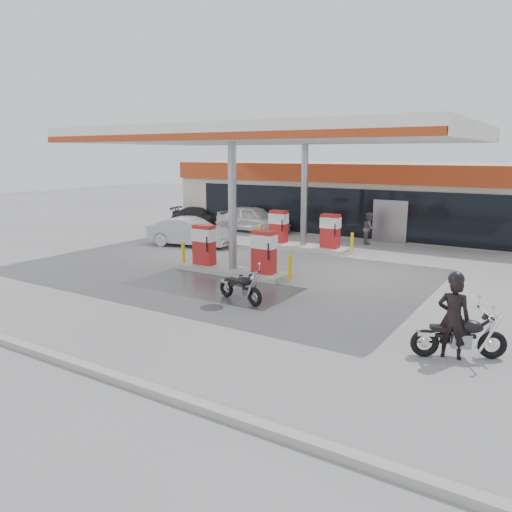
{
  "coord_description": "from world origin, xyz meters",
  "views": [
    {
      "loc": [
        10.82,
        -13.47,
        4.57
      ],
      "look_at": [
        2.12,
        0.32,
        1.2
      ],
      "focal_mm": 35.0,
      "sensor_mm": 36.0,
      "label": 1
    }
  ],
  "objects_px": {
    "attendant": "(369,228)",
    "parked_car_left": "(201,216)",
    "biker_main": "(453,318)",
    "hatchback_silver": "(191,232)",
    "pump_island_far": "(303,234)",
    "pump_island_near": "(233,255)",
    "main_motorcycle": "(460,337)",
    "parked_motorcycle": "(241,288)",
    "parked_car_right": "(476,233)",
    "sedan_white": "(253,219)"
  },
  "relations": [
    {
      "from": "attendant",
      "to": "parked_car_left",
      "type": "xyz_separation_m",
      "value": [
        -11.81,
        1.2,
        -0.26
      ]
    },
    {
      "from": "biker_main",
      "to": "hatchback_silver",
      "type": "distance_m",
      "value": 15.92
    },
    {
      "from": "pump_island_far",
      "to": "pump_island_near",
      "type": "bearing_deg",
      "value": -90.0
    },
    {
      "from": "biker_main",
      "to": "parked_car_left",
      "type": "xyz_separation_m",
      "value": [
        -18.37,
        14.07,
        -0.38
      ]
    },
    {
      "from": "main_motorcycle",
      "to": "biker_main",
      "type": "bearing_deg",
      "value": -178.81
    },
    {
      "from": "biker_main",
      "to": "attendant",
      "type": "xyz_separation_m",
      "value": [
        -6.56,
        12.87,
        -0.12
      ]
    },
    {
      "from": "main_motorcycle",
      "to": "parked_motorcycle",
      "type": "height_order",
      "value": "main_motorcycle"
    },
    {
      "from": "biker_main",
      "to": "parked_car_right",
      "type": "bearing_deg",
      "value": -89.51
    },
    {
      "from": "main_motorcycle",
      "to": "biker_main",
      "type": "distance_m",
      "value": 0.5
    },
    {
      "from": "pump_island_near",
      "to": "parked_car_right",
      "type": "bearing_deg",
      "value": 60.23
    },
    {
      "from": "main_motorcycle",
      "to": "hatchback_silver",
      "type": "bearing_deg",
      "value": 124.18
    },
    {
      "from": "sedan_white",
      "to": "parked_car_right",
      "type": "height_order",
      "value": "sedan_white"
    },
    {
      "from": "biker_main",
      "to": "parked_motorcycle",
      "type": "bearing_deg",
      "value": -15.93
    },
    {
      "from": "pump_island_near",
      "to": "pump_island_far",
      "type": "xyz_separation_m",
      "value": [
        0.0,
        6.0,
        0.0
      ]
    },
    {
      "from": "pump_island_near",
      "to": "main_motorcycle",
      "type": "distance_m",
      "value": 9.88
    },
    {
      "from": "parked_motorcycle",
      "to": "parked_car_right",
      "type": "xyz_separation_m",
      "value": [
        4.47,
        15.01,
        0.09
      ]
    },
    {
      "from": "attendant",
      "to": "parked_car_right",
      "type": "xyz_separation_m",
      "value": [
        4.56,
        3.2,
        -0.28
      ]
    },
    {
      "from": "pump_island_near",
      "to": "parked_car_right",
      "type": "height_order",
      "value": "pump_island_near"
    },
    {
      "from": "parked_motorcycle",
      "to": "sedan_white",
      "type": "height_order",
      "value": "sedan_white"
    },
    {
      "from": "parked_motorcycle",
      "to": "parked_car_right",
      "type": "relative_size",
      "value": 0.49
    },
    {
      "from": "biker_main",
      "to": "parked_car_left",
      "type": "height_order",
      "value": "biker_main"
    },
    {
      "from": "pump_island_far",
      "to": "parked_car_left",
      "type": "relative_size",
      "value": 1.32
    },
    {
      "from": "main_motorcycle",
      "to": "sedan_white",
      "type": "relative_size",
      "value": 0.43
    },
    {
      "from": "pump_island_near",
      "to": "attendant",
      "type": "distance_m",
      "value": 9.1
    },
    {
      "from": "attendant",
      "to": "hatchback_silver",
      "type": "xyz_separation_m",
      "value": [
        -7.39,
        -5.21,
        -0.11
      ]
    },
    {
      "from": "sedan_white",
      "to": "hatchback_silver",
      "type": "bearing_deg",
      "value": 178.83
    },
    {
      "from": "pump_island_near",
      "to": "parked_car_left",
      "type": "distance_m",
      "value": 13.8
    },
    {
      "from": "parked_car_right",
      "to": "parked_car_left",
      "type": "bearing_deg",
      "value": 102.65
    },
    {
      "from": "parked_motorcycle",
      "to": "hatchback_silver",
      "type": "relative_size",
      "value": 0.44
    },
    {
      "from": "sedan_white",
      "to": "pump_island_near",
      "type": "bearing_deg",
      "value": -151.55
    },
    {
      "from": "main_motorcycle",
      "to": "parked_car_right",
      "type": "xyz_separation_m",
      "value": [
        -2.18,
        15.97,
        0.05
      ]
    },
    {
      "from": "pump_island_far",
      "to": "sedan_white",
      "type": "height_order",
      "value": "pump_island_far"
    },
    {
      "from": "parked_motorcycle",
      "to": "hatchback_silver",
      "type": "bearing_deg",
      "value": 154.21
    },
    {
      "from": "pump_island_near",
      "to": "parked_motorcycle",
      "type": "height_order",
      "value": "pump_island_near"
    },
    {
      "from": "attendant",
      "to": "parked_motorcycle",
      "type": "bearing_deg",
      "value": 166.28
    },
    {
      "from": "main_motorcycle",
      "to": "sedan_white",
      "type": "xyz_separation_m",
      "value": [
        -14.0,
        13.17,
        0.28
      ]
    },
    {
      "from": "parked_car_right",
      "to": "parked_motorcycle",
      "type": "bearing_deg",
      "value": 169.11
    },
    {
      "from": "pump_island_near",
      "to": "attendant",
      "type": "bearing_deg",
      "value": 75.32
    },
    {
      "from": "biker_main",
      "to": "sedan_white",
      "type": "bearing_deg",
      "value": -50.44
    },
    {
      "from": "biker_main",
      "to": "parked_car_left",
      "type": "bearing_deg",
      "value": -44.05
    },
    {
      "from": "parked_car_left",
      "to": "parked_car_right",
      "type": "height_order",
      "value": "parked_car_left"
    },
    {
      "from": "hatchback_silver",
      "to": "parked_car_left",
      "type": "xyz_separation_m",
      "value": [
        -4.42,
        6.41,
        -0.15
      ]
    },
    {
      "from": "biker_main",
      "to": "parked_car_right",
      "type": "relative_size",
      "value": 0.49
    },
    {
      "from": "pump_island_far",
      "to": "hatchback_silver",
      "type": "height_order",
      "value": "pump_island_far"
    },
    {
      "from": "biker_main",
      "to": "parked_motorcycle",
      "type": "distance_m",
      "value": 6.58
    },
    {
      "from": "main_motorcycle",
      "to": "parked_car_left",
      "type": "xyz_separation_m",
      "value": [
        -18.55,
        13.97,
        0.08
      ]
    },
    {
      "from": "pump_island_near",
      "to": "sedan_white",
      "type": "xyz_separation_m",
      "value": [
        -4.96,
        9.2,
        0.06
      ]
    },
    {
      "from": "attendant",
      "to": "parked_car_left",
      "type": "relative_size",
      "value": 0.42
    },
    {
      "from": "pump_island_far",
      "to": "parked_car_right",
      "type": "bearing_deg",
      "value": 41.16
    },
    {
      "from": "parked_car_left",
      "to": "attendant",
      "type": "bearing_deg",
      "value": -109.84
    }
  ]
}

